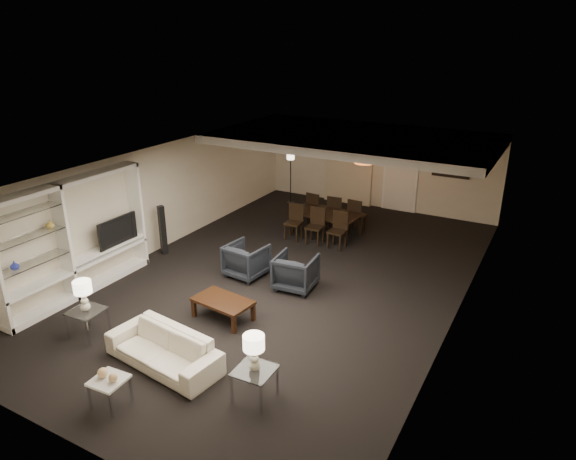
% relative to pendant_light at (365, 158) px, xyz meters
% --- Properties ---
extents(floor, '(11.00, 11.00, 0.00)m').
position_rel_pendant_light_xyz_m(floor, '(-0.30, -3.50, -1.92)').
color(floor, black).
rests_on(floor, ground).
extents(ceiling, '(7.00, 11.00, 0.02)m').
position_rel_pendant_light_xyz_m(ceiling, '(-0.30, -3.50, 0.58)').
color(ceiling, silver).
rests_on(ceiling, ground).
extents(wall_back, '(7.00, 0.02, 2.50)m').
position_rel_pendant_light_xyz_m(wall_back, '(-0.30, 2.00, -0.67)').
color(wall_back, '#C0B59B').
rests_on(wall_back, ground).
extents(wall_front, '(7.00, 0.02, 2.50)m').
position_rel_pendant_light_xyz_m(wall_front, '(-0.30, -9.00, -0.67)').
color(wall_front, '#C0B59B').
rests_on(wall_front, ground).
extents(wall_left, '(0.02, 11.00, 2.50)m').
position_rel_pendant_light_xyz_m(wall_left, '(-3.80, -3.50, -0.67)').
color(wall_left, '#C0B59B').
rests_on(wall_left, ground).
extents(wall_right, '(0.02, 11.00, 2.50)m').
position_rel_pendant_light_xyz_m(wall_right, '(3.20, -3.50, -0.67)').
color(wall_right, '#C0B59B').
rests_on(wall_right, ground).
extents(ceiling_soffit, '(7.00, 4.00, 0.20)m').
position_rel_pendant_light_xyz_m(ceiling_soffit, '(-0.30, 0.00, 0.48)').
color(ceiling_soffit, silver).
rests_on(ceiling_soffit, ceiling).
extents(curtains, '(1.50, 0.12, 2.40)m').
position_rel_pendant_light_xyz_m(curtains, '(-1.20, 1.92, -0.72)').
color(curtains, beige).
rests_on(curtains, wall_back).
extents(door, '(0.90, 0.05, 2.10)m').
position_rel_pendant_light_xyz_m(door, '(0.40, 1.97, -0.87)').
color(door, silver).
rests_on(door, wall_back).
extents(painting, '(0.95, 0.04, 0.65)m').
position_rel_pendant_light_xyz_m(painting, '(1.80, 1.96, -0.37)').
color(painting, '#142D38').
rests_on(painting, wall_back).
extents(media_unit, '(0.38, 3.40, 2.35)m').
position_rel_pendant_light_xyz_m(media_unit, '(-3.61, -6.10, -0.74)').
color(media_unit, white).
rests_on(media_unit, wall_left).
extents(pendant_light, '(0.52, 0.52, 0.24)m').
position_rel_pendant_light_xyz_m(pendant_light, '(0.00, 0.00, 0.00)').
color(pendant_light, '#D8591E').
rests_on(pendant_light, ceiling_soffit).
extents(sofa, '(2.05, 1.01, 0.57)m').
position_rel_pendant_light_xyz_m(sofa, '(-0.53, -7.14, -1.63)').
color(sofa, beige).
rests_on(sofa, floor).
extents(coffee_table, '(1.15, 0.75, 0.39)m').
position_rel_pendant_light_xyz_m(coffee_table, '(-0.53, -5.54, -1.73)').
color(coffee_table, black).
rests_on(coffee_table, floor).
extents(armchair_left, '(0.86, 0.88, 0.73)m').
position_rel_pendant_light_xyz_m(armchair_left, '(-1.13, -3.84, -1.55)').
color(armchair_left, black).
rests_on(armchair_left, floor).
extents(armchair_right, '(0.85, 0.87, 0.73)m').
position_rel_pendant_light_xyz_m(armchair_right, '(0.07, -3.84, -1.55)').
color(armchair_right, black).
rests_on(armchair_right, floor).
extents(side_table_left, '(0.57, 0.57, 0.50)m').
position_rel_pendant_light_xyz_m(side_table_left, '(-2.23, -7.14, -1.67)').
color(side_table_left, white).
rests_on(side_table_left, floor).
extents(side_table_right, '(0.56, 0.56, 0.50)m').
position_rel_pendant_light_xyz_m(side_table_right, '(1.17, -7.14, -1.67)').
color(side_table_right, silver).
rests_on(side_table_right, floor).
extents(table_lamp_left, '(0.33, 0.33, 0.56)m').
position_rel_pendant_light_xyz_m(table_lamp_left, '(-2.23, -7.14, -1.14)').
color(table_lamp_left, beige).
rests_on(table_lamp_left, side_table_left).
extents(table_lamp_right, '(0.32, 0.32, 0.56)m').
position_rel_pendant_light_xyz_m(table_lamp_right, '(1.17, -7.14, -1.14)').
color(table_lamp_right, beige).
rests_on(table_lamp_right, side_table_right).
extents(marble_table, '(0.47, 0.47, 0.45)m').
position_rel_pendant_light_xyz_m(marble_table, '(-0.53, -8.24, -1.70)').
color(marble_table, silver).
rests_on(marble_table, floor).
extents(gold_gourd_a, '(0.14, 0.14, 0.14)m').
position_rel_pendant_light_xyz_m(gold_gourd_a, '(-0.63, -8.24, -1.40)').
color(gold_gourd_a, '#E0B176').
rests_on(gold_gourd_a, marble_table).
extents(gold_gourd_b, '(0.13, 0.13, 0.13)m').
position_rel_pendant_light_xyz_m(gold_gourd_b, '(-0.43, -8.24, -1.41)').
color(gold_gourd_b, tan).
rests_on(gold_gourd_b, marble_table).
extents(television, '(1.01, 0.13, 0.58)m').
position_rel_pendant_light_xyz_m(television, '(-3.58, -5.14, -0.88)').
color(television, black).
rests_on(television, media_unit).
extents(vase_blue, '(0.16, 0.16, 0.16)m').
position_rel_pendant_light_xyz_m(vase_blue, '(-3.61, -7.39, -0.78)').
color(vase_blue, '#2632A6').
rests_on(vase_blue, media_unit).
extents(vase_amber, '(0.15, 0.15, 0.16)m').
position_rel_pendant_light_xyz_m(vase_amber, '(-3.61, -6.57, -0.28)').
color(vase_amber, gold).
rests_on(vase_amber, media_unit).
extents(floor_speaker, '(0.17, 0.17, 1.19)m').
position_rel_pendant_light_xyz_m(floor_speaker, '(-3.50, -3.79, -1.32)').
color(floor_speaker, black).
rests_on(floor_speaker, floor).
extents(dining_table, '(1.80, 1.09, 0.61)m').
position_rel_pendant_light_xyz_m(dining_table, '(-0.64, -0.86, -1.62)').
color(dining_table, black).
rests_on(dining_table, floor).
extents(chair_nl, '(0.45, 0.45, 0.90)m').
position_rel_pendant_light_xyz_m(chair_nl, '(-1.24, -1.51, -1.47)').
color(chair_nl, black).
rests_on(chair_nl, floor).
extents(chair_nm, '(0.44, 0.44, 0.90)m').
position_rel_pendant_light_xyz_m(chair_nm, '(-0.64, -1.51, -1.47)').
color(chair_nm, black).
rests_on(chair_nm, floor).
extents(chair_nr, '(0.43, 0.43, 0.90)m').
position_rel_pendant_light_xyz_m(chair_nr, '(-0.04, -1.51, -1.47)').
color(chair_nr, black).
rests_on(chair_nr, floor).
extents(chair_fl, '(0.46, 0.46, 0.90)m').
position_rel_pendant_light_xyz_m(chair_fl, '(-1.24, -0.21, -1.47)').
color(chair_fl, black).
rests_on(chair_fl, floor).
extents(chair_fm, '(0.45, 0.45, 0.90)m').
position_rel_pendant_light_xyz_m(chair_fm, '(-0.64, -0.21, -1.47)').
color(chair_fm, black).
rests_on(chair_fm, floor).
extents(chair_fr, '(0.45, 0.45, 0.90)m').
position_rel_pendant_light_xyz_m(chair_fr, '(-0.04, -0.21, -1.47)').
color(chair_fr, black).
rests_on(chair_fr, floor).
extents(floor_lamp, '(0.30, 0.30, 1.58)m').
position_rel_pendant_light_xyz_m(floor_lamp, '(-2.71, 1.04, -1.13)').
color(floor_lamp, black).
rests_on(floor_lamp, floor).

